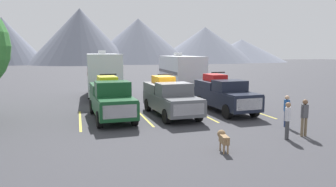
# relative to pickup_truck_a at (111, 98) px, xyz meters

# --- Properties ---
(ground_plane) EXTENTS (240.00, 240.00, 0.00)m
(ground_plane) POSITION_rel_pickup_truck_a_xyz_m (3.69, 0.45, -1.18)
(ground_plane) COLOR #38383D
(pickup_truck_a) EXTENTS (2.28, 5.85, 2.53)m
(pickup_truck_a) POSITION_rel_pickup_truck_a_xyz_m (0.00, 0.00, 0.00)
(pickup_truck_a) COLOR #144723
(pickup_truck_a) RESTS_ON ground
(pickup_truck_b) EXTENTS (2.34, 5.83, 2.47)m
(pickup_truck_b) POSITION_rel_pickup_truck_a_xyz_m (3.53, 0.01, -0.06)
(pickup_truck_b) COLOR #595B60
(pickup_truck_b) RESTS_ON ground
(pickup_truck_c) EXTENTS (2.26, 5.66, 2.51)m
(pickup_truck_c) POSITION_rel_pickup_truck_a_xyz_m (7.20, 0.17, -0.03)
(pickup_truck_c) COLOR black
(pickup_truck_c) RESTS_ON ground
(lot_stripe_a) EXTENTS (0.12, 5.50, 0.01)m
(lot_stripe_a) POSITION_rel_pickup_truck_a_xyz_m (-1.74, -0.08, -1.17)
(lot_stripe_a) COLOR gold
(lot_stripe_a) RESTS_ON ground
(lot_stripe_b) EXTENTS (0.12, 5.50, 0.01)m
(lot_stripe_b) POSITION_rel_pickup_truck_a_xyz_m (1.88, -0.08, -1.17)
(lot_stripe_b) COLOR gold
(lot_stripe_b) RESTS_ON ground
(lot_stripe_c) EXTENTS (0.12, 5.50, 0.01)m
(lot_stripe_c) POSITION_rel_pickup_truck_a_xyz_m (5.49, -0.08, -1.17)
(lot_stripe_c) COLOR gold
(lot_stripe_c) RESTS_ON ground
(lot_stripe_d) EXTENTS (0.12, 5.50, 0.01)m
(lot_stripe_d) POSITION_rel_pickup_truck_a_xyz_m (9.11, -0.08, -1.17)
(lot_stripe_d) COLOR gold
(lot_stripe_d) RESTS_ON ground
(camper_trailer_a) EXTENTS (2.80, 8.93, 3.95)m
(camper_trailer_a) POSITION_rel_pickup_truck_a_xyz_m (0.29, 8.97, 0.90)
(camper_trailer_a) COLOR silver
(camper_trailer_a) RESTS_ON ground
(camper_trailer_b) EXTENTS (2.67, 7.85, 3.75)m
(camper_trailer_b) POSITION_rel_pickup_truck_a_xyz_m (6.90, 8.07, 0.80)
(camper_trailer_b) COLOR silver
(camper_trailer_b) RESTS_ON ground
(person_a) EXTENTS (0.38, 0.23, 1.70)m
(person_a) POSITION_rel_pickup_truck_a_xyz_m (8.03, -6.40, -0.20)
(person_a) COLOR #726047
(person_a) RESTS_ON ground
(person_b) EXTENTS (0.31, 0.30, 1.65)m
(person_b) POSITION_rel_pickup_truck_a_xyz_m (6.98, -6.62, -0.22)
(person_b) COLOR #3F3F42
(person_b) RESTS_ON ground
(person_c) EXTENTS (0.22, 0.36, 1.64)m
(person_c) POSITION_rel_pickup_truck_a_xyz_m (8.38, -4.65, -0.23)
(person_c) COLOR navy
(person_c) RESTS_ON ground
(dog) EXTENTS (0.39, 0.97, 0.78)m
(dog) POSITION_rel_pickup_truck_a_xyz_m (3.54, -7.38, -0.65)
(dog) COLOR olive
(dog) RESTS_ON ground
(mountain_ridge) EXTENTS (144.87, 41.76, 17.27)m
(mountain_ridge) POSITION_rel_pickup_truck_a_xyz_m (10.92, 90.93, 5.73)
(mountain_ridge) COLOR slate
(mountain_ridge) RESTS_ON ground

